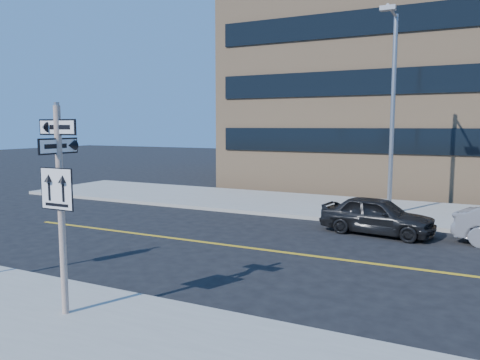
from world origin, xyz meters
The scene contains 5 objects.
ground centered at (0.00, 0.00, 0.00)m, with size 120.00×120.00×0.00m, color black.
sign_pole centered at (0.00, -2.51, 2.44)m, with size 0.92×0.92×4.06m.
parked_car_a centered at (4.10, 7.69, 0.66)m, with size 3.89×1.56×1.32m, color black.
streetlight_a centered at (4.00, 10.76, 4.76)m, with size 0.55×2.25×8.00m.
building_brick centered at (2.00, 25.00, 9.00)m, with size 18.00×18.00×18.00m, color tan.
Camera 1 is at (6.92, -8.83, 3.78)m, focal length 35.00 mm.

